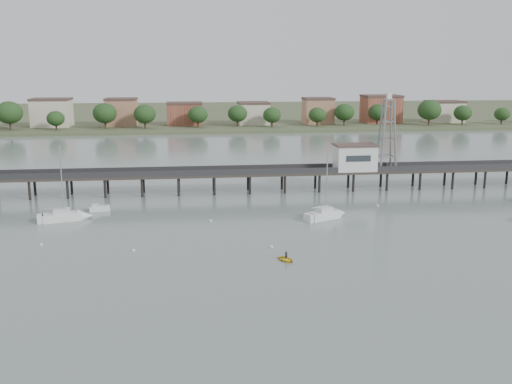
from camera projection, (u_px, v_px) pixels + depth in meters
ground_plane at (277, 326)px, 55.37m from camera, size 500.00×500.00×0.00m
pier at (231, 174)px, 112.74m from camera, size 150.00×5.00×5.50m
pier_building at (355, 157)px, 114.92m from camera, size 8.40×5.40×5.30m
lattice_tower at (387, 135)px, 114.68m from camera, size 3.20×3.20×15.50m
sailboat_c at (329, 214)px, 94.36m from camera, size 7.61×5.21×12.34m
sailboat_b at (70, 216)px, 93.13m from camera, size 8.23×4.21×13.09m
white_tender at (99, 208)px, 99.14m from camera, size 3.64×1.95×1.35m
yellow_dinghy at (286, 261)px, 73.82m from camera, size 1.90×1.42×2.63m
dinghy_occupant at (286, 261)px, 73.82m from camera, size 0.80×1.14×0.26m
mooring_buoys at (271, 231)px, 87.08m from camera, size 75.35×22.06×0.39m
far_shore at (206, 114)px, 287.55m from camera, size 500.00×170.00×10.40m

